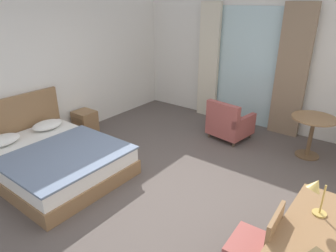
% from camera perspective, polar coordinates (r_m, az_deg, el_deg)
% --- Properties ---
extents(ground, '(5.97, 6.90, 0.10)m').
position_cam_1_polar(ground, '(4.68, -1.60, -11.33)').
color(ground, '#564C47').
extents(wall_back, '(5.57, 0.12, 2.83)m').
position_cam_1_polar(wall_back, '(6.76, 15.79, 12.15)').
color(wall_back, silver).
rests_on(wall_back, ground).
extents(wall_left, '(0.12, 6.50, 2.83)m').
position_cam_1_polar(wall_left, '(6.08, -22.59, 10.13)').
color(wall_left, silver).
rests_on(wall_left, ground).
extents(balcony_glass_door, '(1.41, 0.02, 2.49)m').
position_cam_1_polar(balcony_glass_door, '(6.73, 15.16, 10.69)').
color(balcony_glass_door, silver).
rests_on(balcony_glass_door, ground).
extents(curtain_panel_left, '(0.48, 0.10, 2.57)m').
position_cam_1_polar(curtain_panel_left, '(7.02, 7.81, 12.10)').
color(curtain_panel_left, beige).
rests_on(curtain_panel_left, ground).
extents(curtain_panel_right, '(0.60, 0.10, 2.57)m').
position_cam_1_polar(curtain_panel_right, '(6.34, 22.59, 9.41)').
color(curtain_panel_right, '#897056').
rests_on(curtain_panel_right, ground).
extents(bed, '(2.21, 1.72, 1.07)m').
position_cam_1_polar(bed, '(5.14, -21.43, -5.70)').
color(bed, olive).
rests_on(bed, ground).
extents(nightstand, '(0.42, 0.39, 0.48)m').
position_cam_1_polar(nightstand, '(6.43, -15.58, 0.71)').
color(nightstand, olive).
rests_on(nightstand, ground).
extents(writing_desk, '(0.65, 1.59, 0.72)m').
position_cam_1_polar(writing_desk, '(3.04, 26.19, -19.76)').
color(writing_desk, olive).
rests_on(writing_desk, ground).
extents(desk_chair, '(0.42, 0.48, 0.88)m').
position_cam_1_polar(desk_chair, '(3.12, 17.18, -20.43)').
color(desk_chair, '#9E4C47').
rests_on(desk_chair, ground).
extents(desk_lamp, '(0.22, 0.26, 0.45)m').
position_cam_1_polar(desk_lamp, '(3.03, 26.55, -10.78)').
color(desk_lamp, tan).
rests_on(desk_lamp, writing_desk).
extents(armchair_by_window, '(0.81, 0.80, 0.80)m').
position_cam_1_polar(armchair_by_window, '(6.04, 11.58, 0.48)').
color(armchair_by_window, '#9E4C47').
rests_on(armchair_by_window, ground).
extents(round_cafe_table, '(0.74, 0.74, 0.74)m').
position_cam_1_polar(round_cafe_table, '(5.73, 25.95, -0.25)').
color(round_cafe_table, olive).
rests_on(round_cafe_table, ground).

